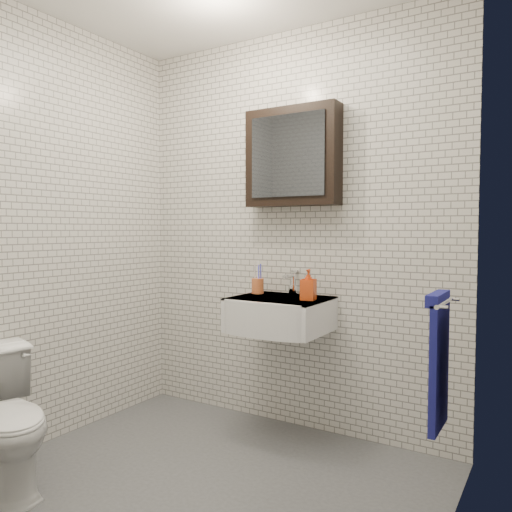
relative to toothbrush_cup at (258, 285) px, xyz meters
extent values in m
cube|color=#4B4D52|center=(0.16, -0.87, -0.90)|extent=(2.20, 2.00, 0.01)
cube|color=silver|center=(0.16, 0.13, 0.35)|extent=(2.20, 0.02, 2.50)
cube|color=silver|center=(-0.94, -0.87, 0.35)|extent=(0.02, 2.00, 2.50)
cube|color=silver|center=(1.26, -0.87, 0.35)|extent=(0.02, 2.00, 2.50)
cube|color=white|center=(0.21, -0.09, -0.15)|extent=(0.55, 0.45, 0.20)
cylinder|color=silver|center=(0.21, -0.07, -0.06)|extent=(0.31, 0.31, 0.02)
cylinder|color=silver|center=(0.21, -0.07, -0.06)|extent=(0.04, 0.04, 0.01)
cube|color=white|center=(0.21, -0.09, -0.06)|extent=(0.55, 0.45, 0.01)
cylinder|color=silver|center=(0.21, 0.07, -0.02)|extent=(0.06, 0.06, 0.06)
cylinder|color=silver|center=(0.21, 0.07, 0.04)|extent=(0.03, 0.03, 0.08)
cylinder|color=silver|center=(0.21, 0.01, 0.07)|extent=(0.02, 0.12, 0.02)
cube|color=silver|center=(0.21, 0.10, 0.09)|extent=(0.02, 0.09, 0.01)
cube|color=black|center=(0.21, 0.06, 0.80)|extent=(0.60, 0.14, 0.60)
cube|color=#3F444C|center=(0.21, -0.01, 0.80)|extent=(0.49, 0.01, 0.49)
cylinder|color=silver|center=(1.22, -0.52, 0.05)|extent=(0.02, 0.30, 0.02)
cylinder|color=silver|center=(1.24, -0.39, 0.05)|extent=(0.04, 0.02, 0.02)
cylinder|color=silver|center=(1.24, -0.65, 0.05)|extent=(0.04, 0.02, 0.02)
cube|color=navy|center=(1.21, -0.52, -0.22)|extent=(0.03, 0.26, 0.54)
cube|color=navy|center=(1.20, -0.52, 0.06)|extent=(0.05, 0.26, 0.05)
cylinder|color=#CE6433|center=(0.00, 0.00, -0.01)|extent=(0.10, 0.10, 0.10)
cylinder|color=white|center=(-0.01, -0.01, 0.06)|extent=(0.02, 0.03, 0.18)
cylinder|color=#4548DD|center=(0.01, -0.01, 0.05)|extent=(0.01, 0.02, 0.16)
cylinder|color=white|center=(0.00, 0.01, 0.06)|extent=(0.02, 0.04, 0.19)
cylinder|color=#4548DD|center=(0.02, 0.01, 0.05)|extent=(0.02, 0.04, 0.17)
imported|color=orange|center=(0.40, -0.10, 0.04)|extent=(0.09, 0.09, 0.18)
imported|color=white|center=(-0.64, -1.31, -0.57)|extent=(0.74, 0.56, 0.67)
camera|label=1|loc=(1.63, -2.69, 0.35)|focal=35.00mm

